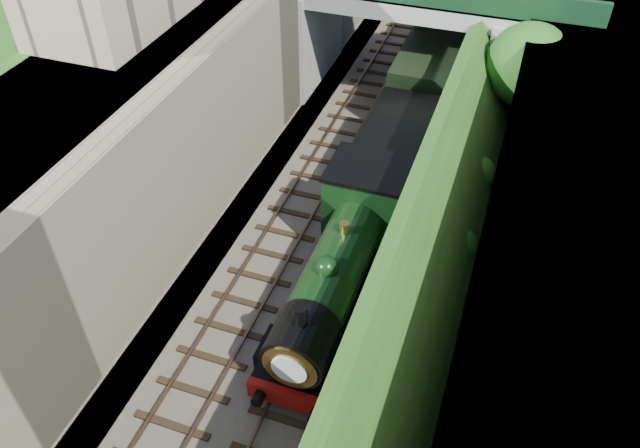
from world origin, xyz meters
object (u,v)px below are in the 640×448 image
(tender, at_px, (394,155))
(tree, at_px, (530,67))
(locomotive, at_px, (342,265))
(road_bridge, at_px, (433,25))

(tender, bearing_deg, tree, 40.14)
(tree, distance_m, locomotive, 12.58)
(road_bridge, distance_m, tree, 6.48)
(road_bridge, height_order, tender, road_bridge)
(locomotive, bearing_deg, tender, 90.00)
(tree, xyz_separation_m, tender, (-4.71, -3.97, -3.03))
(tender, bearing_deg, road_bridge, 91.81)
(tree, bearing_deg, tender, -139.86)
(road_bridge, xyz_separation_m, locomotive, (0.26, -15.45, -2.18))
(road_bridge, distance_m, locomotive, 15.61)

